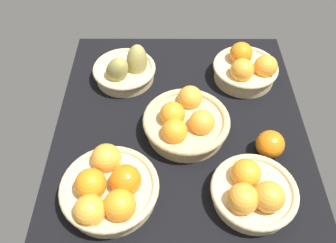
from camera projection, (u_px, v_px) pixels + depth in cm
name	position (u px, v px, depth cm)	size (l,w,h in cm)	color
market_tray	(180.00, 130.00, 105.31)	(84.00, 72.00, 3.00)	black
basket_far_left	(246.00, 68.00, 114.37)	(20.64, 20.64, 10.91)	#D3BC8C
basket_near_right	(109.00, 189.00, 86.11)	(24.04, 24.04, 10.08)	#D3BC8C
basket_center	(186.00, 122.00, 99.90)	(24.27, 24.27, 10.34)	tan
basket_near_left_pears	(126.00, 70.00, 114.68)	(20.05, 20.05, 13.09)	#D3BC8C
basket_far_right	(253.00, 192.00, 85.79)	(21.08, 21.08, 10.11)	#D3BC8C
loose_orange_front_gap	(270.00, 144.00, 95.19)	(7.58, 7.58, 7.58)	orange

